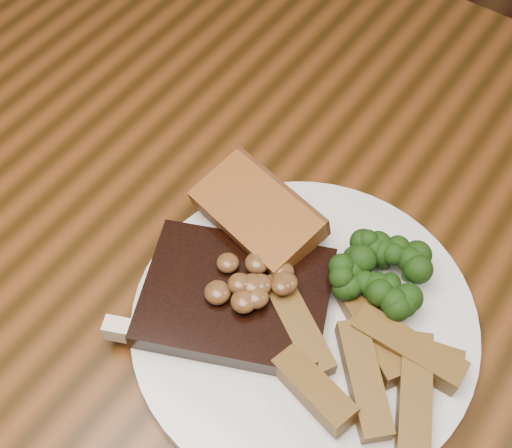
{
  "coord_description": "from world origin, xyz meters",
  "views": [
    {
      "loc": [
        0.2,
        -0.29,
        1.31
      ],
      "look_at": [
        -0.01,
        0.01,
        0.78
      ],
      "focal_mm": 50.0,
      "sensor_mm": 36.0,
      "label": 1
    }
  ],
  "objects_px": {
    "garlic_bread": "(257,227)",
    "potato_wedges": "(362,347)",
    "steak": "(236,298)",
    "plate": "(304,324)",
    "dining_table": "(254,303)"
  },
  "relations": [
    {
      "from": "garlic_bread",
      "to": "steak",
      "type": "bearing_deg",
      "value": -56.27
    },
    {
      "from": "steak",
      "to": "garlic_bread",
      "type": "distance_m",
      "value": 0.08
    },
    {
      "from": "dining_table",
      "to": "potato_wedges",
      "type": "xyz_separation_m",
      "value": [
        0.13,
        -0.03,
        0.12
      ]
    },
    {
      "from": "steak",
      "to": "garlic_bread",
      "type": "xyz_separation_m",
      "value": [
        -0.03,
        0.07,
        0.0
      ]
    },
    {
      "from": "plate",
      "to": "steak",
      "type": "xyz_separation_m",
      "value": [
        -0.06,
        -0.02,
        0.02
      ]
    },
    {
      "from": "potato_wedges",
      "to": "steak",
      "type": "bearing_deg",
      "value": -168.35
    },
    {
      "from": "garlic_bread",
      "to": "potato_wedges",
      "type": "height_order",
      "value": "same"
    },
    {
      "from": "steak",
      "to": "garlic_bread",
      "type": "relative_size",
      "value": 1.37
    },
    {
      "from": "dining_table",
      "to": "plate",
      "type": "relative_size",
      "value": 5.4
    },
    {
      "from": "steak",
      "to": "potato_wedges",
      "type": "distance_m",
      "value": 0.11
    },
    {
      "from": "dining_table",
      "to": "plate",
      "type": "height_order",
      "value": "plate"
    },
    {
      "from": "dining_table",
      "to": "garlic_bread",
      "type": "xyz_separation_m",
      "value": [
        -0.01,
        0.01,
        0.12
      ]
    },
    {
      "from": "dining_table",
      "to": "plate",
      "type": "distance_m",
      "value": 0.13
    },
    {
      "from": "dining_table",
      "to": "steak",
      "type": "xyz_separation_m",
      "value": [
        0.02,
        -0.06,
        0.12
      ]
    },
    {
      "from": "dining_table",
      "to": "plate",
      "type": "bearing_deg",
      "value": -24.51
    }
  ]
}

